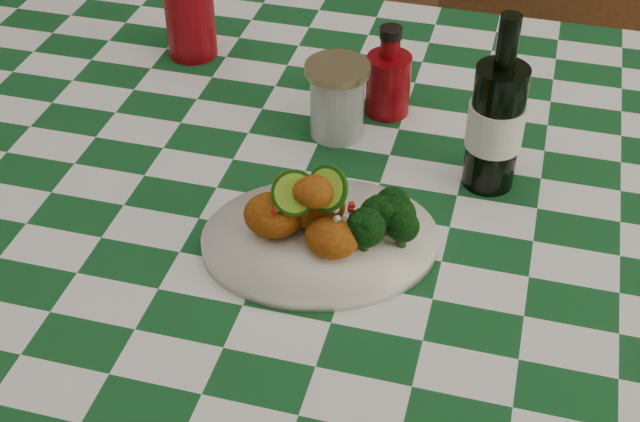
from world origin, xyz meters
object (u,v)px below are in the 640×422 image
(mason_jar, at_px, (337,100))
(beer_bottle, at_px, (498,104))
(fried_chicken_pile, at_px, (316,206))
(red_tumbler, at_px, (190,15))
(plate, at_px, (320,240))
(wooden_chair_right, at_px, (539,102))
(dining_table, at_px, (308,364))
(ketchup_bottle, at_px, (389,71))
(wooden_chair_left, at_px, (188,90))

(mason_jar, relative_size, beer_bottle, 0.45)
(fried_chicken_pile, xyz_separation_m, red_tumbler, (-0.31, 0.40, 0.01))
(plate, relative_size, wooden_chair_right, 0.29)
(dining_table, bearing_deg, plate, -67.54)
(beer_bottle, bearing_deg, mason_jar, 165.03)
(dining_table, xyz_separation_m, ketchup_bottle, (0.08, 0.17, 0.46))
(fried_chicken_pile, height_order, mason_jar, mason_jar)
(fried_chicken_pile, height_order, red_tumbler, red_tumbler)
(red_tumbler, distance_m, mason_jar, 0.32)
(fried_chicken_pile, xyz_separation_m, mason_jar, (-0.03, 0.24, -0.01))
(ketchup_bottle, bearing_deg, wooden_chair_right, 68.21)
(ketchup_bottle, distance_m, wooden_chair_right, 0.70)
(wooden_chair_left, bearing_deg, fried_chicken_pile, -57.13)
(dining_table, height_order, red_tumbler, red_tumbler)
(plate, bearing_deg, red_tumbler, 128.62)
(mason_jar, xyz_separation_m, wooden_chair_left, (-0.49, 0.59, -0.42))
(fried_chicken_pile, bearing_deg, wooden_chair_right, 74.17)
(wooden_chair_left, bearing_deg, plate, -56.87)
(ketchup_bottle, distance_m, beer_bottle, 0.22)
(plate, bearing_deg, dining_table, 112.46)
(wooden_chair_left, bearing_deg, beer_bottle, -41.91)
(dining_table, distance_m, ketchup_bottle, 0.50)
(beer_bottle, xyz_separation_m, wooden_chair_left, (-0.71, 0.65, -0.48))
(ketchup_bottle, height_order, beer_bottle, beer_bottle)
(red_tumbler, distance_m, ketchup_bottle, 0.35)
(dining_table, bearing_deg, wooden_chair_right, 67.69)
(ketchup_bottle, relative_size, wooden_chair_left, 0.16)
(fried_chicken_pile, height_order, wooden_chair_left, fried_chicken_pile)
(plate, xyz_separation_m, fried_chicken_pile, (-0.01, 0.00, 0.05))
(fried_chicken_pile, relative_size, beer_bottle, 0.56)
(dining_table, xyz_separation_m, wooden_chair_right, (0.30, 0.73, 0.10))
(plate, distance_m, mason_jar, 0.25)
(dining_table, relative_size, wooden_chair_left, 1.96)
(dining_table, relative_size, fried_chicken_pile, 12.24)
(red_tumbler, bearing_deg, mason_jar, -29.67)
(fried_chicken_pile, bearing_deg, mason_jar, 98.14)
(red_tumbler, xyz_separation_m, wooden_chair_right, (0.56, 0.48, -0.36))
(red_tumbler, distance_m, wooden_chair_right, 0.82)
(plate, height_order, mason_jar, mason_jar)
(wooden_chair_right, bearing_deg, mason_jar, -121.53)
(dining_table, xyz_separation_m, wooden_chair_left, (-0.48, 0.69, 0.03))
(wooden_chair_right, bearing_deg, beer_bottle, -102.68)
(dining_table, xyz_separation_m, fried_chicken_pile, (0.05, -0.14, 0.45))
(wooden_chair_left, bearing_deg, mason_jar, -49.69)
(dining_table, distance_m, wooden_chair_right, 0.80)
(red_tumbler, height_order, mason_jar, red_tumbler)
(fried_chicken_pile, bearing_deg, red_tumbler, 128.17)
(fried_chicken_pile, height_order, ketchup_bottle, ketchup_bottle)
(plate, xyz_separation_m, red_tumbler, (-0.32, 0.40, 0.06))
(wooden_chair_right, bearing_deg, red_tumbler, -147.21)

